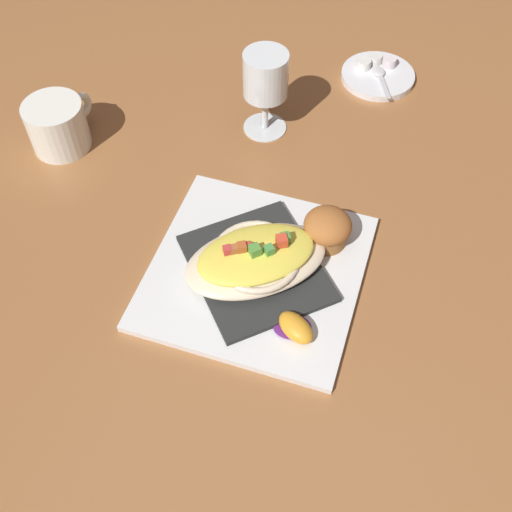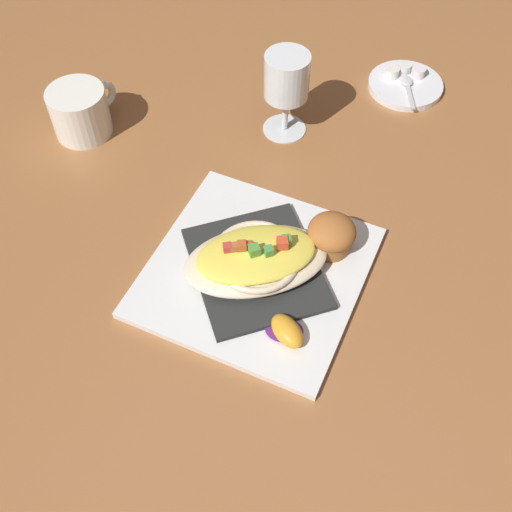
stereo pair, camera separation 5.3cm
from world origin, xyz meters
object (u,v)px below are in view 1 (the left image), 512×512
at_px(muffin, 327,228).
at_px(orange_garnish, 295,327).
at_px(stemmed_glass, 266,80).
at_px(creamer_cup_2, 364,64).
at_px(creamer_cup_1, 375,59).
at_px(creamer_saucer, 378,76).
at_px(spoon, 380,74).
at_px(square_plate, 256,272).
at_px(coffee_mug, 59,128).
at_px(gratin_dish, 256,258).
at_px(creamer_cup_0, 389,62).

xyz_separation_m(muffin, orange_garnish, (-0.01, -0.15, -0.02)).
relative_size(stemmed_glass, creamer_cup_2, 5.78).
xyz_separation_m(muffin, creamer_cup_1, (0.00, 0.41, -0.02)).
distance_m(orange_garnish, creamer_saucer, 0.54).
bearing_deg(creamer_cup_2, spoon, -25.72).
xyz_separation_m(square_plate, creamer_cup_2, (0.07, 0.47, 0.01)).
height_order(creamer_saucer, creamer_cup_1, creamer_cup_1).
distance_m(square_plate, muffin, 0.11).
bearing_deg(stemmed_glass, coffee_mug, -157.69).
bearing_deg(creamer_saucer, gratin_dish, -101.48).
distance_m(square_plate, creamer_cup_0, 0.50).
distance_m(orange_garnish, stemmed_glass, 0.39).
bearing_deg(creamer_cup_2, square_plate, -98.02).
height_order(gratin_dish, creamer_cup_1, gratin_dish).
bearing_deg(gratin_dish, square_plate, -143.21).
distance_m(stemmed_glass, creamer_cup_2, 0.24).
distance_m(square_plate, spoon, 0.46).
distance_m(gratin_dish, coffee_mug, 0.40).
distance_m(creamer_saucer, creamer_cup_0, 0.03).
xyz_separation_m(square_plate, gratin_dish, (0.00, 0.00, 0.03)).
xyz_separation_m(coffee_mug, spoon, (0.46, 0.29, -0.02)).
relative_size(gratin_dish, creamer_cup_0, 9.26).
bearing_deg(orange_garnish, creamer_saucer, 87.71).
bearing_deg(square_plate, creamer_cup_0, 77.51).
height_order(square_plate, creamer_cup_0, creamer_cup_0).
xyz_separation_m(orange_garnish, coffee_mug, (-0.43, 0.24, 0.01)).
relative_size(orange_garnish, spoon, 0.73).
bearing_deg(creamer_saucer, coffee_mug, -146.85).
bearing_deg(square_plate, coffee_mug, 155.91).
height_order(orange_garnish, spoon, orange_garnish).
relative_size(creamer_cup_0, creamer_cup_1, 1.00).
xyz_separation_m(creamer_saucer, creamer_cup_2, (-0.03, 0.01, 0.01)).
xyz_separation_m(square_plate, creamer_saucer, (0.09, 0.46, 0.00)).
bearing_deg(coffee_mug, creamer_cup_0, 34.49).
height_order(creamer_saucer, creamer_cup_2, creamer_cup_2).
height_order(gratin_dish, muffin, gratin_dish).
xyz_separation_m(coffee_mug, creamer_cup_0, (0.47, 0.32, -0.01)).
bearing_deg(coffee_mug, gratin_dish, -24.08).
relative_size(creamer_saucer, spoon, 1.47).
bearing_deg(muffin, creamer_saucer, 87.98).
bearing_deg(muffin, creamer_cup_1, 89.63).
distance_m(creamer_cup_1, creamer_cup_2, 0.02).
height_order(gratin_dish, spoon, gratin_dish).
distance_m(coffee_mug, creamer_saucer, 0.54).
bearing_deg(square_plate, spoon, 78.02).
distance_m(creamer_cup_0, creamer_cup_2, 0.04).
height_order(square_plate, orange_garnish, orange_garnish).
bearing_deg(muffin, coffee_mug, 168.61).
bearing_deg(gratin_dish, creamer_cup_1, 80.38).
distance_m(stemmed_glass, creamer_cup_1, 0.26).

